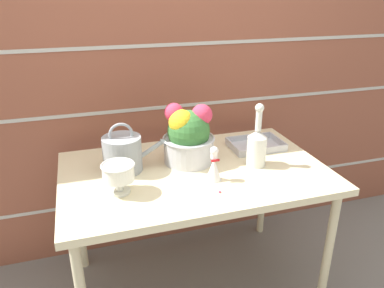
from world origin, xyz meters
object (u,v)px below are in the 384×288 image
watering_can (123,153)px  glass_decanter (257,145)px  crystal_pedestal_bowl (118,173)px  flower_planter (189,136)px  figurine_vase (214,167)px  wire_tray (256,146)px

watering_can → glass_decanter: 0.66m
watering_can → crystal_pedestal_bowl: (-0.05, -0.21, 0.00)m
watering_can → flower_planter: (0.34, 0.00, 0.05)m
flower_planter → glass_decanter: bearing=-24.5°
crystal_pedestal_bowl → figurine_vase: (0.44, -0.01, -0.03)m
glass_decanter → wire_tray: size_ratio=1.11×
watering_can → flower_planter: size_ratio=1.08×
figurine_vase → crystal_pedestal_bowl: bearing=178.3°
wire_tray → figurine_vase: bearing=-141.3°
watering_can → glass_decanter: bearing=-12.1°
flower_planter → wire_tray: size_ratio=1.06×
flower_planter → figurine_vase: (0.05, -0.23, -0.07)m
crystal_pedestal_bowl → flower_planter: 0.44m
glass_decanter → wire_tray: (0.10, 0.20, -0.10)m
figurine_vase → wire_tray: bearing=38.7°
watering_can → figurine_vase: 0.45m
figurine_vase → wire_tray: figurine_vase is taller
glass_decanter → figurine_vase: (-0.26, -0.09, -0.04)m
crystal_pedestal_bowl → flower_planter: (0.38, 0.22, 0.05)m
watering_can → glass_decanter: (0.65, -0.14, 0.02)m
crystal_pedestal_bowl → wire_tray: bearing=19.1°
watering_can → wire_tray: bearing=4.8°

